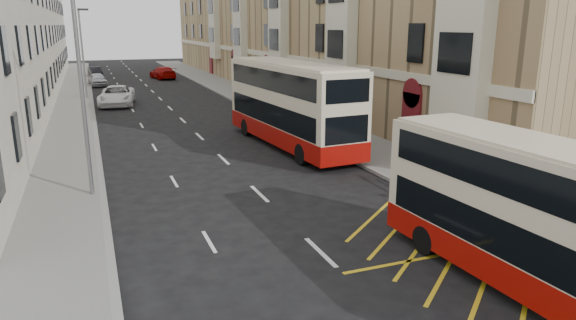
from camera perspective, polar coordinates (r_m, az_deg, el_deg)
name	(u,v)px	position (r m, az deg, el deg)	size (l,w,h in m)	color
ground	(392,320)	(12.85, 11.44, -17.06)	(200.00, 200.00, 0.00)	black
pavement_right	(277,109)	(42.08, -1.28, 5.70)	(4.00, 120.00, 0.15)	slate
pavement_left	(72,121)	(39.66, -22.89, 3.98)	(3.00, 120.00, 0.15)	slate
kerb_right	(253,110)	(41.45, -3.89, 5.53)	(0.25, 120.00, 0.15)	gray
kerb_left	(94,120)	(39.64, -20.72, 4.18)	(0.25, 120.00, 0.15)	gray
road_markings	(154,92)	(54.84, -14.71, 7.28)	(10.00, 110.00, 0.01)	silver
terrace_right	(287,17)	(58.37, -0.07, 15.57)	(10.75, 79.00, 15.25)	tan
guard_railing	(453,187)	(20.19, 17.88, -2.83)	(0.06, 6.56, 1.01)	#AE1209
street_lamp_near	(82,81)	(21.18, -21.89, 8.10)	(0.93, 0.18, 8.00)	slate
street_lamp_far	(83,49)	(51.12, -21.85, 11.42)	(0.93, 0.18, 8.00)	slate
double_decker_front	(545,222)	(14.24, 26.61, -6.18)	(2.79, 9.98, 3.94)	beige
double_decker_rear	(291,104)	(28.78, 0.28, 6.19)	(3.64, 12.07, 4.74)	beige
pedestrian_far	(478,186)	(19.82, 20.32, -2.67)	(1.10, 0.46, 1.87)	black
white_van	(117,96)	(46.70, -18.49, 6.79)	(2.77, 6.00, 1.67)	white
car_silver	(97,80)	(62.44, -20.41, 8.38)	(1.74, 4.34, 1.48)	#B7BBBF
car_dark	(95,72)	(73.92, -20.64, 9.15)	(1.38, 3.97, 1.31)	black
car_red	(163,73)	(68.46, -13.75, 9.40)	(2.20, 5.40, 1.57)	#A60401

